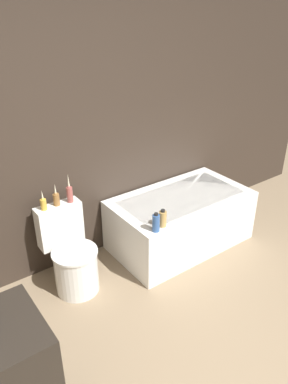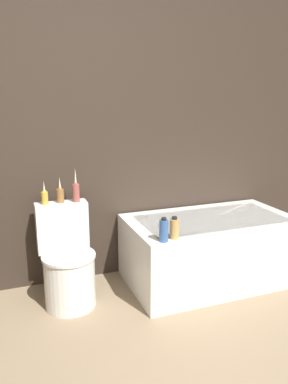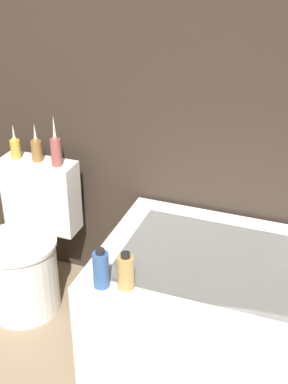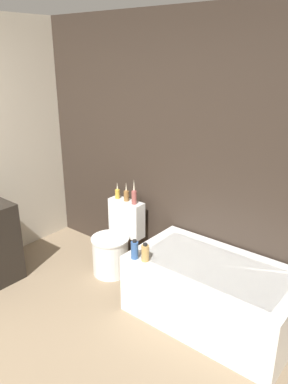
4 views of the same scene
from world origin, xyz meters
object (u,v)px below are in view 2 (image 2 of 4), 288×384
Objects in this scene: vase_silver at (60,194)px; shampoo_bottle_short at (174,228)px; toilet at (68,264)px; vase_bronze at (76,191)px; shampoo_bottle_tall at (164,230)px; bathtub at (210,249)px; vase_gold at (45,196)px.

vase_silver reaches higher than shampoo_bottle_short.
vase_bronze is (0.12, 0.18, 0.53)m from toilet.
vase_silver is 0.76× the size of vase_bronze.
vase_bronze is 1.51× the size of shampoo_bottle_tall.
bathtub is 1.34m from vase_silver.
bathtub is at bearing -12.64° from vase_bronze.
shampoo_bottle_tall is at bearing -49.19° from vase_bronze.
toilet is at bearing 176.86° from bathtub.
vase_gold is 0.91× the size of vase_silver.
bathtub is 1.21m from toilet.
shampoo_bottle_short is (0.84, -0.56, -0.18)m from vase_gold.
vase_gold is at bearing 146.21° from shampoo_bottle_short.
vase_bronze is at bearing 55.90° from toilet.
vase_gold is 1.02m from shampoo_bottle_short.
bathtub is 1.24m from vase_bronze.
toilet is (-1.21, 0.07, 0.02)m from bathtub.
shampoo_bottle_short is (0.72, -0.37, 0.33)m from toilet.
toilet reaches higher than shampoo_bottle_short.
vase_bronze reaches higher than vase_gold.
vase_gold is at bearing 169.32° from bathtub.
vase_gold is at bearing 178.45° from vase_bronze.
toilet is at bearing -56.86° from vase_gold.
vase_silver is at bearing 173.07° from vase_bronze.
shampoo_bottle_short is at bearing -147.87° from bathtub.
vase_gold is 0.69× the size of vase_bronze.
vase_bronze is (-1.09, 0.24, 0.55)m from bathtub.
bathtub is 0.76m from shampoo_bottle_tall.
vase_silver reaches higher than toilet.
vase_bronze is 0.84m from shampoo_bottle_short.
toilet is 4.03× the size of vase_gold.
vase_bronze is 0.79m from shampoo_bottle_tall.
vase_bronze is at bearing -1.55° from vase_gold.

